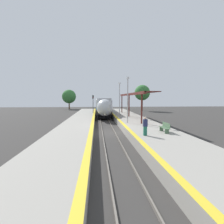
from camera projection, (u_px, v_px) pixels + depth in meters
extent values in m
plane|color=#383533|center=(108.00, 133.00, 20.31)|extent=(120.00, 120.00, 0.00)
cube|color=slate|center=(102.00, 132.00, 20.24)|extent=(0.08, 90.00, 0.15)
cube|color=slate|center=(115.00, 132.00, 20.37)|extent=(0.08, 90.00, 0.15)
cube|color=black|center=(102.00, 112.00, 42.54)|extent=(2.53, 20.78, 0.85)
cube|color=#28282D|center=(102.00, 108.00, 42.47)|extent=(2.87, 22.59, 0.92)
cube|color=#198CBF|center=(102.00, 106.00, 42.42)|extent=(2.89, 22.59, 0.32)
cube|color=#B2B7BC|center=(102.00, 102.00, 42.35)|extent=(2.87, 22.59, 1.40)
cube|color=black|center=(102.00, 103.00, 42.36)|extent=(2.90, 20.78, 0.77)
cube|color=#9E9EA3|center=(102.00, 99.00, 42.28)|extent=(2.58, 22.59, 0.30)
cylinder|color=black|center=(100.00, 116.00, 34.45)|extent=(0.12, 0.91, 0.91)
cylinder|color=black|center=(107.00, 116.00, 34.57)|extent=(0.12, 0.91, 0.91)
cylinder|color=black|center=(100.00, 115.00, 36.63)|extent=(0.12, 0.91, 0.91)
cylinder|color=black|center=(107.00, 115.00, 36.76)|extent=(0.12, 0.91, 0.91)
cylinder|color=black|center=(99.00, 111.00, 48.35)|extent=(0.12, 0.91, 0.91)
cylinder|color=black|center=(104.00, 111.00, 48.48)|extent=(0.12, 0.91, 0.91)
cylinder|color=black|center=(99.00, 110.00, 50.54)|extent=(0.12, 0.91, 0.91)
cylinder|color=black|center=(104.00, 110.00, 50.66)|extent=(0.12, 0.91, 0.91)
ellipsoid|color=#B2B7BC|center=(105.00, 108.00, 30.00)|extent=(2.76, 3.59, 2.90)
ellipsoid|color=black|center=(105.00, 105.00, 29.52)|extent=(2.01, 2.09, 1.48)
sphere|color=#F9F4CC|center=(105.00, 115.00, 28.75)|extent=(0.24, 0.24, 0.24)
cube|color=black|center=(100.00, 107.00, 65.76)|extent=(2.53, 20.78, 0.85)
cube|color=#28282D|center=(100.00, 105.00, 65.69)|extent=(2.87, 22.59, 0.92)
cube|color=#198CBF|center=(100.00, 103.00, 65.64)|extent=(2.89, 22.59, 0.32)
cube|color=#B2B7BC|center=(100.00, 101.00, 65.58)|extent=(2.87, 22.59, 1.40)
cube|color=black|center=(100.00, 101.00, 65.58)|extent=(2.90, 20.78, 0.77)
cube|color=#9E9EA3|center=(100.00, 99.00, 65.51)|extent=(2.58, 22.59, 0.30)
cylinder|color=black|center=(99.00, 109.00, 57.67)|extent=(0.12, 0.91, 0.91)
cylinder|color=black|center=(103.00, 109.00, 57.80)|extent=(0.12, 0.91, 0.91)
cylinder|color=black|center=(99.00, 109.00, 59.86)|extent=(0.12, 0.91, 0.91)
cylinder|color=black|center=(103.00, 108.00, 59.98)|extent=(0.12, 0.91, 0.91)
cylinder|color=black|center=(98.00, 107.00, 71.58)|extent=(0.12, 0.91, 0.91)
cylinder|color=black|center=(102.00, 107.00, 71.70)|extent=(0.12, 0.91, 0.91)
cylinder|color=black|center=(98.00, 107.00, 73.76)|extent=(0.12, 0.91, 0.91)
cylinder|color=black|center=(102.00, 107.00, 73.89)|extent=(0.12, 0.91, 0.91)
cube|color=black|center=(99.00, 105.00, 88.99)|extent=(2.53, 20.78, 0.85)
cube|color=#28282D|center=(99.00, 103.00, 88.92)|extent=(2.87, 22.59, 0.92)
cube|color=#198CBF|center=(99.00, 102.00, 88.87)|extent=(2.89, 22.59, 0.32)
cube|color=#B2B7BC|center=(99.00, 100.00, 88.80)|extent=(2.87, 22.59, 1.40)
cube|color=black|center=(99.00, 100.00, 88.81)|extent=(2.90, 20.78, 0.77)
cube|color=#9E9EA3|center=(99.00, 98.00, 88.73)|extent=(2.58, 22.59, 0.30)
cylinder|color=black|center=(98.00, 106.00, 80.90)|extent=(0.12, 0.91, 0.91)
cylinder|color=black|center=(101.00, 106.00, 81.02)|extent=(0.12, 0.91, 0.91)
cylinder|color=black|center=(98.00, 106.00, 83.08)|extent=(0.12, 0.91, 0.91)
cylinder|color=black|center=(101.00, 106.00, 83.21)|extent=(0.12, 0.91, 0.91)
cylinder|color=black|center=(98.00, 105.00, 94.80)|extent=(0.12, 0.91, 0.91)
cylinder|color=black|center=(101.00, 105.00, 94.93)|extent=(0.12, 0.91, 0.91)
cylinder|color=black|center=(98.00, 105.00, 96.99)|extent=(0.12, 0.91, 0.91)
cylinder|color=black|center=(101.00, 105.00, 97.11)|extent=(0.12, 0.91, 0.91)
cube|color=black|center=(99.00, 103.00, 112.21)|extent=(2.53, 20.78, 0.85)
cube|color=#28282D|center=(99.00, 102.00, 112.14)|extent=(2.87, 22.59, 0.92)
cube|color=#198CBF|center=(99.00, 101.00, 112.09)|extent=(2.89, 22.59, 0.32)
cube|color=#B2B7BC|center=(99.00, 100.00, 112.02)|extent=(2.87, 22.59, 1.40)
cube|color=black|center=(99.00, 100.00, 112.03)|extent=(2.90, 20.78, 0.77)
cube|color=#9E9EA3|center=(99.00, 98.00, 111.96)|extent=(2.58, 22.59, 0.30)
cylinder|color=black|center=(98.00, 104.00, 104.12)|extent=(0.12, 0.91, 0.91)
cylinder|color=black|center=(100.00, 104.00, 104.24)|extent=(0.12, 0.91, 0.91)
cylinder|color=black|center=(98.00, 104.00, 106.30)|extent=(0.12, 0.91, 0.91)
cylinder|color=black|center=(100.00, 104.00, 106.43)|extent=(0.12, 0.91, 0.91)
cylinder|color=black|center=(98.00, 103.00, 118.03)|extent=(0.12, 0.91, 0.91)
cylinder|color=black|center=(100.00, 103.00, 118.15)|extent=(0.12, 0.91, 0.91)
cylinder|color=black|center=(98.00, 103.00, 120.21)|extent=(0.12, 0.91, 0.91)
cylinder|color=black|center=(100.00, 103.00, 120.34)|extent=(0.12, 0.91, 0.91)
cube|color=#9E998E|center=(144.00, 129.00, 20.64)|extent=(4.95, 64.00, 0.85)
cube|color=yellow|center=(125.00, 125.00, 20.40)|extent=(0.40, 64.00, 0.01)
cube|color=#9E998E|center=(76.00, 130.00, 19.95)|extent=(4.11, 64.00, 0.85)
cube|color=yellow|center=(92.00, 126.00, 20.08)|extent=(0.40, 64.00, 0.01)
cube|color=#4C6B4C|center=(167.00, 131.00, 15.58)|extent=(0.36, 0.06, 0.42)
cube|color=#4C6B4C|center=(161.00, 129.00, 16.87)|extent=(0.36, 0.06, 0.42)
cube|color=#4C6B4C|center=(164.00, 128.00, 16.21)|extent=(0.44, 1.74, 0.03)
cube|color=#4C6B4C|center=(166.00, 125.00, 16.21)|extent=(0.04, 1.74, 0.44)
cube|color=#1E604C|center=(145.00, 131.00, 14.82)|extent=(0.28, 0.20, 0.77)
cube|color=navy|center=(145.00, 123.00, 14.76)|extent=(0.36, 0.22, 0.61)
sphere|color=beige|center=(145.00, 118.00, 14.73)|extent=(0.21, 0.21, 0.21)
cylinder|color=#59595E|center=(93.00, 108.00, 37.04)|extent=(0.14, 0.14, 3.93)
cube|color=black|center=(93.00, 97.00, 36.86)|extent=(0.28, 0.20, 0.70)
sphere|color=black|center=(93.00, 96.00, 36.73)|extent=(0.14, 0.14, 0.14)
sphere|color=red|center=(93.00, 98.00, 36.76)|extent=(0.14, 0.14, 0.14)
cylinder|color=#9E9EA3|center=(128.00, 101.00, 22.15)|extent=(0.12, 0.12, 5.59)
cube|color=silver|center=(128.00, 78.00, 21.92)|extent=(0.36, 0.20, 0.24)
cylinder|color=#9E9EA3|center=(119.00, 100.00, 30.13)|extent=(0.12, 0.12, 5.59)
cube|color=silver|center=(120.00, 83.00, 29.89)|extent=(0.36, 0.20, 0.24)
cylinder|color=#511E19|center=(142.00, 109.00, 21.58)|extent=(0.20, 0.20, 3.72)
cylinder|color=#511E19|center=(129.00, 106.00, 30.09)|extent=(0.20, 0.20, 3.72)
cylinder|color=#511E19|center=(122.00, 104.00, 38.61)|extent=(0.20, 0.20, 3.72)
cube|color=#511E19|center=(129.00, 94.00, 29.94)|extent=(0.24, 20.14, 0.36)
cube|color=#511E19|center=(134.00, 94.00, 30.01)|extent=(2.00, 20.14, 0.10)
cylinder|color=brown|center=(69.00, 106.00, 63.62)|extent=(0.44, 0.44, 2.60)
sphere|color=#337033|center=(69.00, 96.00, 63.36)|extent=(4.99, 4.99, 4.99)
cylinder|color=brown|center=(142.00, 105.00, 55.01)|extent=(0.44, 0.44, 3.78)
sphere|color=#337033|center=(142.00, 93.00, 54.71)|extent=(4.83, 4.83, 4.83)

